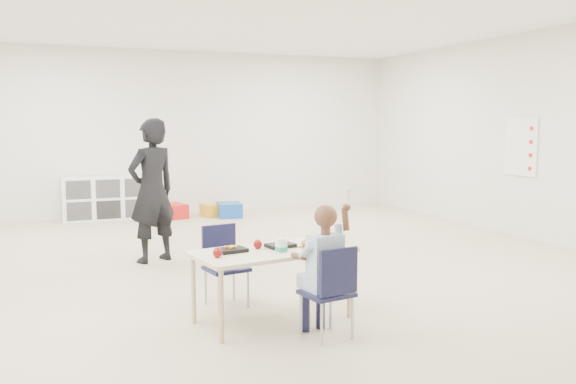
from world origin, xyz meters
name	(u,v)px	position (x,y,z in m)	size (l,w,h in m)	color
room	(263,140)	(0.00, 0.00, 1.40)	(9.00, 9.02, 2.80)	#BDAD91
table	(273,285)	(-0.47, -1.55, 0.29)	(1.35, 0.83, 0.58)	beige
chair_near	(327,291)	(-0.23, -2.06, 0.35)	(0.34, 0.32, 0.69)	#111233
chair_far	(226,267)	(-0.71, -1.05, 0.35)	(0.34, 0.32, 0.69)	#111233
child	(327,265)	(-0.23, -2.06, 0.55)	(0.46, 0.46, 1.09)	#A1BFD9
lunch_tray_near	(280,245)	(-0.38, -1.49, 0.59)	(0.22, 0.16, 0.03)	black
lunch_tray_far	(232,250)	(-0.80, -1.52, 0.59)	(0.22, 0.16, 0.03)	black
milk_carton	(281,246)	(-0.44, -1.67, 0.63)	(0.07, 0.07, 0.10)	white
bread_roll	(307,243)	(-0.19, -1.58, 0.61)	(0.09, 0.09, 0.07)	#B28249
apple_near	(258,244)	(-0.57, -1.48, 0.61)	(0.07, 0.07, 0.07)	maroon
apple_far	(217,253)	(-0.95, -1.67, 0.61)	(0.07, 0.07, 0.07)	maroon
cubby_shelf	(107,198)	(-1.20, 4.28, 0.35)	(1.40, 0.40, 0.70)	white
rules_poster	(521,147)	(3.98, 0.60, 1.25)	(0.02, 0.60, 0.80)	white
adult	(152,191)	(-1.01, 0.90, 0.81)	(0.59, 0.39, 1.63)	black
bin_red	(173,211)	(-0.19, 3.98, 0.12)	(0.37, 0.48, 0.23)	red
bin_yellow	(213,210)	(0.49, 3.98, 0.10)	(0.33, 0.42, 0.21)	orange
bin_blue	(229,210)	(0.72, 3.75, 0.12)	(0.38, 0.49, 0.24)	#1647A6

